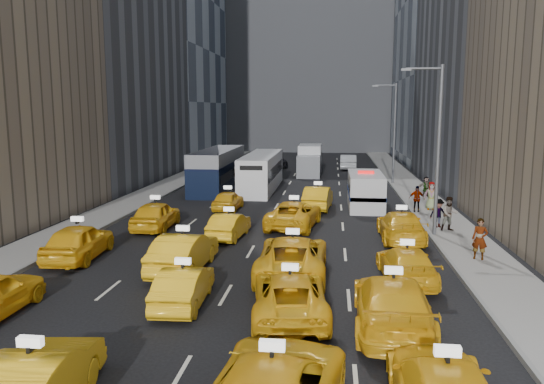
{
  "coord_description": "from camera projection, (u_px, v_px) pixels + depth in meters",
  "views": [
    {
      "loc": [
        3.8,
        -16.35,
        6.79
      ],
      "look_at": [
        0.39,
        13.73,
        2.0
      ],
      "focal_mm": 35.0,
      "sensor_mm": 36.0,
      "label": 1
    }
  ],
  "objects": [
    {
      "name": "building_backdrop",
      "position": [
        310.0,
        25.0,
        85.07
      ],
      "size": [
        30.0,
        12.0,
        40.0
      ],
      "primitive_type": "cube",
      "color": "slate",
      "rests_on": "ground"
    },
    {
      "name": "taxi_17",
      "position": [
        318.0,
        198.0,
        36.04
      ],
      "size": [
        2.04,
        4.86,
        1.56
      ],
      "primitive_type": "imported",
      "rotation": [
        0.0,
        0.0,
        3.06
      ],
      "color": "yellow",
      "rests_on": "ground"
    },
    {
      "name": "pedestrian_5",
      "position": [
        426.0,
        187.0,
        40.19
      ],
      "size": [
        1.48,
        0.74,
        1.53
      ],
      "primitive_type": "imported",
      "rotation": [
        0.0,
        0.0,
        0.25
      ],
      "color": "gray",
      "rests_on": "sidewalk_east"
    },
    {
      "name": "streetlight_near",
      "position": [
        436.0,
        145.0,
        27.52
      ],
      "size": [
        2.15,
        0.22,
        9.0
      ],
      "color": "#595B60",
      "rests_on": "ground"
    },
    {
      "name": "misc_car_1",
      "position": [
        227.0,
        167.0,
        56.14
      ],
      "size": [
        2.2,
        4.76,
        1.32
      ],
      "primitive_type": "imported",
      "rotation": [
        0.0,
        0.0,
        3.14
      ],
      "color": "black",
      "rests_on": "ground"
    },
    {
      "name": "misc_car_0",
      "position": [
        369.0,
        183.0,
        43.43
      ],
      "size": [
        1.71,
        4.63,
        1.51
      ],
      "primitive_type": "imported",
      "rotation": [
        0.0,
        0.0,
        3.16
      ],
      "color": "#A1A4A8",
      "rests_on": "ground"
    },
    {
      "name": "pedestrian_0",
      "position": [
        480.0,
        239.0,
        23.44
      ],
      "size": [
        0.79,
        0.67,
        1.85
      ],
      "primitive_type": "imported",
      "rotation": [
        0.0,
        0.0,
        -0.4
      ],
      "color": "gray",
      "rests_on": "sidewalk_east"
    },
    {
      "name": "pedestrian_4",
      "position": [
        431.0,
        196.0,
        35.03
      ],
      "size": [
        0.95,
        0.59,
        1.85
      ],
      "primitive_type": "imported",
      "rotation": [
        0.0,
        0.0,
        -0.11
      ],
      "color": "gray",
      "rests_on": "sidewalk_east"
    },
    {
      "name": "pedestrian_3",
      "position": [
        417.0,
        199.0,
        34.3
      ],
      "size": [
        1.03,
        0.54,
        1.7
      ],
      "primitive_type": "imported",
      "rotation": [
        0.0,
        0.0,
        -0.09
      ],
      "color": "gray",
      "rests_on": "sidewalk_east"
    },
    {
      "name": "taxi_7",
      "position": [
        392.0,
        303.0,
        16.38
      ],
      "size": [
        2.54,
        5.82,
        1.66
      ],
      "primitive_type": "imported",
      "rotation": [
        0.0,
        0.0,
        3.1
      ],
      "color": "yellow",
      "rests_on": "ground"
    },
    {
      "name": "taxi_6",
      "position": [
        290.0,
        294.0,
        17.47
      ],
      "size": [
        2.91,
        5.38,
        1.43
      ],
      "primitive_type": "imported",
      "rotation": [
        0.0,
        0.0,
        3.25
      ],
      "color": "yellow",
      "rests_on": "ground"
    },
    {
      "name": "streetlight_far",
      "position": [
        393.0,
        130.0,
        47.15
      ],
      "size": [
        2.15,
        0.22,
        9.0
      ],
      "color": "#595B60",
      "rests_on": "ground"
    },
    {
      "name": "ground",
      "position": [
        214.0,
        316.0,
        17.53
      ],
      "size": [
        160.0,
        160.0,
        0.0
      ],
      "primitive_type": "plane",
      "color": "black",
      "rests_on": "ground"
    },
    {
      "name": "misc_car_2",
      "position": [
        312.0,
        159.0,
        63.34
      ],
      "size": [
        2.36,
        5.5,
        1.58
      ],
      "primitive_type": "imported",
      "rotation": [
        0.0,
        0.0,
        3.17
      ],
      "color": "gray",
      "rests_on": "ground"
    },
    {
      "name": "taxi_11",
      "position": [
        406.0,
        264.0,
        20.96
      ],
      "size": [
        2.18,
        4.81,
        1.37
      ],
      "primitive_type": "imported",
      "rotation": [
        0.0,
        0.0,
        3.2
      ],
      "color": "yellow",
      "rests_on": "ground"
    },
    {
      "name": "taxi_12",
      "position": [
        156.0,
        215.0,
        30.06
      ],
      "size": [
        2.01,
        4.76,
        1.61
      ],
      "primitive_type": "imported",
      "rotation": [
        0.0,
        0.0,
        3.17
      ],
      "color": "yellow",
      "rests_on": "ground"
    },
    {
      "name": "taxi_8",
      "position": [
        79.0,
        241.0,
        24.02
      ],
      "size": [
        2.25,
        4.94,
        1.65
      ],
      "primitive_type": "imported",
      "rotation": [
        0.0,
        0.0,
        3.21
      ],
      "color": "yellow",
      "rests_on": "ground"
    },
    {
      "name": "double_decker",
      "position": [
        218.0,
        170.0,
        44.84
      ],
      "size": [
        3.41,
        11.56,
        3.32
      ],
      "rotation": [
        0.0,
        0.0,
        -0.07
      ],
      "color": "black",
      "rests_on": "ground"
    },
    {
      "name": "misc_car_4",
      "position": [
        348.0,
        162.0,
        59.64
      ],
      "size": [
        1.86,
        5.05,
        1.65
      ],
      "primitive_type": "imported",
      "rotation": [
        0.0,
        0.0,
        3.12
      ],
      "color": "#A6A9AD",
      "rests_on": "ground"
    },
    {
      "name": "taxi_14",
      "position": [
        294.0,
        214.0,
        30.48
      ],
      "size": [
        3.24,
        5.77,
        1.52
      ],
      "primitive_type": "imported",
      "rotation": [
        0.0,
        0.0,
        3.01
      ],
      "color": "yellow",
      "rests_on": "ground"
    },
    {
      "name": "taxi_5",
      "position": [
        184.0,
        286.0,
        18.4
      ],
      "size": [
        1.61,
        4.18,
        1.36
      ],
      "primitive_type": "imported",
      "rotation": [
        0.0,
        0.0,
        3.18
      ],
      "color": "yellow",
      "rests_on": "ground"
    },
    {
      "name": "taxi_15",
      "position": [
        401.0,
        226.0,
        27.41
      ],
      "size": [
        2.18,
        5.29,
        1.53
      ],
      "primitive_type": "imported",
      "rotation": [
        0.0,
        0.0,
        3.15
      ],
      "color": "yellow",
      "rests_on": "ground"
    },
    {
      "name": "taxi_10",
      "position": [
        293.0,
        256.0,
        21.63
      ],
      "size": [
        2.77,
        5.93,
        1.64
      ],
      "primitive_type": "imported",
      "rotation": [
        0.0,
        0.0,
        3.15
      ],
      "color": "yellow",
      "rests_on": "ground"
    },
    {
      "name": "misc_car_3",
      "position": [
        276.0,
        163.0,
        59.09
      ],
      "size": [
        2.52,
        4.95,
        1.61
      ],
      "primitive_type": "imported",
      "rotation": [
        0.0,
        0.0,
        3.01
      ],
      "color": "black",
      "rests_on": "ground"
    },
    {
      "name": "pedestrian_2",
      "position": [
        439.0,
        213.0,
        29.8
      ],
      "size": [
        1.12,
        0.68,
        1.62
      ],
      "primitive_type": "imported",
      "rotation": [
        0.0,
        0.0,
        0.25
      ],
      "color": "gray",
      "rests_on": "sidewalk_east"
    },
    {
      "name": "pedestrian_1",
      "position": [
        450.0,
        214.0,
        28.93
      ],
      "size": [
        0.99,
        0.66,
        1.88
      ],
      "primitive_type": "imported",
      "rotation": [
        0.0,
        0.0,
        0.18
      ],
      "color": "gray",
      "rests_on": "sidewalk_east"
    },
    {
      "name": "sidewalk_west",
      "position": [
        155.0,
        192.0,
        43.23
      ],
      "size": [
        3.0,
        90.0,
        0.15
      ],
      "primitive_type": "cube",
      "color": "gray",
      "rests_on": "ground"
    },
    {
      "name": "curb_east",
      "position": [
        399.0,
        196.0,
        41.05
      ],
      "size": [
        0.15,
        90.0,
        0.18
      ],
      "primitive_type": "cube",
      "color": "slate",
      "rests_on": "ground"
    },
    {
      "name": "city_bus",
      "position": [
        262.0,
        172.0,
        44.66
      ],
      "size": [
        3.57,
        11.79,
        3.0
      ],
      "rotation": [
        0.0,
        0.0,
        -0.1
      ],
      "color": "silver",
      "rests_on": "ground"
    },
    {
      "name": "taxi_9",
      "position": [
        183.0,
        252.0,
        22.29
      ],
      "size": [
        1.96,
        4.99,
        1.62
      ],
      "primitive_type": "imported",
      "rotation": [
        0.0,
        0.0,
        3.09
      ],
      "color": "yellow",
      "rests_on": "ground"
    },
    {
      "name": "curb_west",
      "position": [
        172.0,
        192.0,
        43.06
      ],
      "size": [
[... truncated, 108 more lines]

